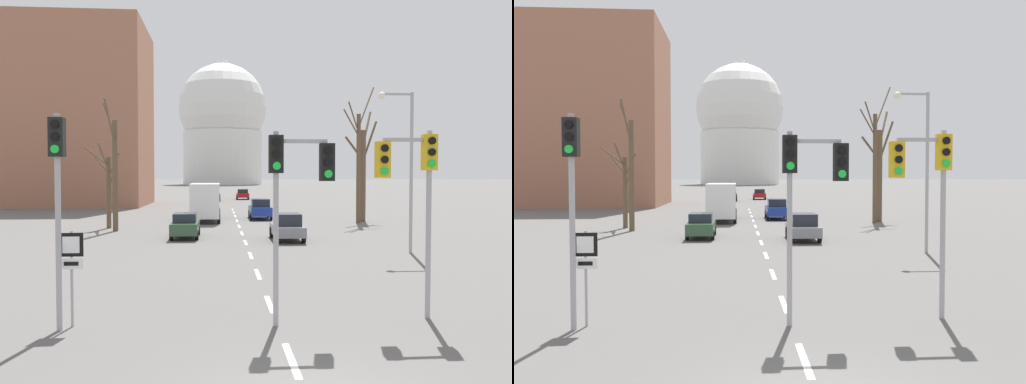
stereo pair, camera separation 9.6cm
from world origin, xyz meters
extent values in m
cube|color=silver|center=(0.00, 2.55, 0.00)|extent=(0.16, 2.00, 0.01)
cube|color=silver|center=(0.00, 7.05, 0.00)|extent=(0.16, 2.00, 0.01)
cube|color=silver|center=(0.00, 11.55, 0.00)|extent=(0.16, 2.00, 0.01)
cube|color=silver|center=(0.00, 16.05, 0.00)|extent=(0.16, 2.00, 0.01)
cube|color=silver|center=(0.00, 20.55, 0.00)|extent=(0.16, 2.00, 0.01)
cube|color=silver|center=(0.00, 25.05, 0.00)|extent=(0.16, 2.00, 0.01)
cube|color=silver|center=(0.00, 29.55, 0.00)|extent=(0.16, 2.00, 0.01)
cube|color=silver|center=(0.00, 34.05, 0.00)|extent=(0.16, 2.00, 0.01)
cube|color=silver|center=(0.00, 38.55, 0.00)|extent=(0.16, 2.00, 0.01)
cube|color=silver|center=(0.00, 43.05, 0.00)|extent=(0.16, 2.00, 0.01)
cube|color=silver|center=(0.00, 47.55, 0.00)|extent=(0.16, 2.00, 0.01)
cylinder|color=#9E9EA3|center=(-5.45, 4.92, 2.68)|extent=(0.14, 0.14, 5.37)
cube|color=black|center=(-5.45, 4.92, 4.79)|extent=(0.36, 0.28, 0.96)
cylinder|color=black|center=(-5.45, 4.75, 5.08)|extent=(0.20, 0.06, 0.20)
cylinder|color=black|center=(-5.45, 4.75, 4.79)|extent=(0.20, 0.06, 0.20)
cylinder|color=green|center=(-5.45, 4.75, 4.49)|extent=(0.20, 0.06, 0.20)
cylinder|color=#9E9EA3|center=(-0.06, 4.92, 2.48)|extent=(0.14, 0.14, 4.97)
cube|color=black|center=(-0.06, 4.92, 4.39)|extent=(0.36, 0.28, 0.96)
cylinder|color=black|center=(-0.06, 4.75, 4.68)|extent=(0.20, 0.06, 0.20)
cylinder|color=black|center=(-0.06, 4.75, 4.39)|extent=(0.20, 0.06, 0.20)
cylinder|color=green|center=(-0.06, 4.75, 4.09)|extent=(0.20, 0.06, 0.20)
cube|color=#9E9EA3|center=(0.59, 4.92, 4.72)|extent=(1.31, 0.10, 0.10)
cube|color=black|center=(1.25, 4.92, 4.19)|extent=(0.36, 0.28, 0.96)
cylinder|color=black|center=(1.25, 4.75, 4.48)|extent=(0.20, 0.06, 0.20)
cylinder|color=black|center=(1.25, 4.75, 4.19)|extent=(0.20, 0.06, 0.20)
cylinder|color=green|center=(1.25, 4.75, 3.89)|extent=(0.20, 0.06, 0.20)
cylinder|color=#9E9EA3|center=(4.10, 5.30, 2.52)|extent=(0.14, 0.14, 5.05)
cube|color=gold|center=(4.10, 5.30, 4.47)|extent=(0.36, 0.28, 0.96)
cylinder|color=black|center=(4.10, 5.13, 4.76)|extent=(0.20, 0.06, 0.20)
cylinder|color=black|center=(4.10, 5.13, 4.47)|extent=(0.20, 0.06, 0.20)
cylinder|color=green|center=(4.10, 5.13, 4.17)|extent=(0.20, 0.06, 0.20)
cube|color=#9E9EA3|center=(3.47, 5.30, 4.80)|extent=(1.27, 0.10, 0.10)
cube|color=gold|center=(2.83, 5.30, 4.27)|extent=(0.36, 0.28, 0.96)
cylinder|color=black|center=(2.83, 5.13, 4.56)|extent=(0.20, 0.06, 0.20)
cylinder|color=black|center=(2.83, 5.13, 4.27)|extent=(0.20, 0.06, 0.20)
cylinder|color=green|center=(2.83, 5.13, 3.97)|extent=(0.20, 0.06, 0.20)
cylinder|color=#9E9EA3|center=(-5.23, 5.22, 1.22)|extent=(0.07, 0.07, 2.45)
cube|color=black|center=(-5.23, 5.20, 2.10)|extent=(0.60, 0.03, 0.60)
cube|color=white|center=(-5.23, 5.18, 2.10)|extent=(0.42, 0.01, 0.42)
cube|color=white|center=(-5.23, 5.20, 1.62)|extent=(0.60, 0.03, 0.28)
cube|color=black|center=(-5.23, 5.18, 1.62)|extent=(0.36, 0.01, 0.10)
cylinder|color=#9E9EA3|center=(7.94, 16.24, 3.95)|extent=(0.16, 0.16, 7.89)
cube|color=#9E9EA3|center=(7.18, 16.24, 7.79)|extent=(1.52, 0.10, 0.10)
sphere|color=#F2EAC6|center=(6.42, 16.24, 7.71)|extent=(0.36, 0.36, 0.36)
cube|color=black|center=(-2.28, 65.65, 0.70)|extent=(1.90, 4.38, 0.76)
cube|color=#1E232D|center=(-2.28, 65.43, 1.37)|extent=(1.61, 2.10, 0.58)
cylinder|color=black|center=(-3.18, 67.01, 0.32)|extent=(0.18, 0.64, 0.64)
cylinder|color=black|center=(-1.38, 67.01, 0.32)|extent=(0.18, 0.64, 0.64)
cylinder|color=black|center=(-3.18, 64.29, 0.32)|extent=(0.18, 0.64, 0.64)
cylinder|color=black|center=(-1.38, 64.29, 0.32)|extent=(0.18, 0.64, 0.64)
cube|color=#2D4C33|center=(-3.56, 23.11, 0.65)|extent=(1.61, 3.98, 0.68)
cube|color=#1E232D|center=(-3.56, 22.92, 1.26)|extent=(1.37, 1.91, 0.54)
cylinder|color=black|center=(-4.32, 24.35, 0.31)|extent=(0.18, 0.62, 0.62)
cylinder|color=black|center=(-2.81, 24.35, 0.31)|extent=(0.18, 0.62, 0.62)
cylinder|color=black|center=(-4.32, 21.88, 0.31)|extent=(0.18, 0.62, 0.62)
cylinder|color=black|center=(-2.81, 21.88, 0.31)|extent=(0.18, 0.62, 0.62)
cube|color=slate|center=(2.49, 21.41, 0.63)|extent=(1.70, 3.81, 0.58)
cube|color=#1E232D|center=(2.49, 21.22, 1.26)|extent=(1.45, 1.83, 0.68)
cylinder|color=black|center=(1.69, 22.59, 0.34)|extent=(0.18, 0.68, 0.68)
cylinder|color=black|center=(3.29, 22.59, 0.34)|extent=(0.18, 0.68, 0.68)
cylinder|color=black|center=(1.69, 20.23, 0.34)|extent=(0.18, 0.68, 0.68)
cylinder|color=black|center=(3.29, 20.23, 0.34)|extent=(0.18, 0.68, 0.68)
cube|color=maroon|center=(2.18, 70.07, 0.67)|extent=(1.86, 3.91, 0.64)
cube|color=#1E232D|center=(2.18, 69.88, 1.30)|extent=(1.58, 1.88, 0.62)
cylinder|color=black|center=(1.30, 71.28, 0.34)|extent=(0.18, 0.69, 0.69)
cylinder|color=black|center=(3.06, 71.28, 0.34)|extent=(0.18, 0.69, 0.69)
cylinder|color=black|center=(1.30, 68.86, 0.34)|extent=(0.18, 0.69, 0.69)
cylinder|color=black|center=(3.06, 68.86, 0.34)|extent=(0.18, 0.69, 0.69)
cube|color=navy|center=(2.06, 35.58, 0.73)|extent=(1.79, 4.12, 0.75)
cube|color=#1E232D|center=(2.06, 35.38, 1.44)|extent=(1.52, 1.98, 0.67)
cylinder|color=black|center=(1.22, 36.86, 0.35)|extent=(0.18, 0.71, 0.71)
cylinder|color=black|center=(2.91, 36.86, 0.35)|extent=(0.18, 0.71, 0.71)
cylinder|color=black|center=(1.22, 34.30, 0.35)|extent=(0.18, 0.71, 0.71)
cylinder|color=black|center=(2.91, 34.30, 0.35)|extent=(0.18, 0.71, 0.71)
cube|color=#333842|center=(-2.62, 36.72, 1.49)|extent=(2.20, 2.00, 2.10)
cube|color=white|center=(-2.62, 33.12, 1.79)|extent=(2.30, 5.20, 2.70)
cylinder|color=black|center=(-3.72, 36.72, 0.44)|extent=(0.24, 0.88, 0.88)
cylinder|color=black|center=(-1.52, 36.72, 0.44)|extent=(0.24, 0.88, 0.88)
cylinder|color=black|center=(-3.72, 31.69, 0.44)|extent=(0.24, 0.88, 0.88)
cylinder|color=black|center=(-1.52, 31.69, 0.44)|extent=(0.24, 0.88, 0.88)
cylinder|color=brown|center=(-9.44, 28.95, 2.56)|extent=(0.33, 0.33, 5.12)
cylinder|color=brown|center=(-9.14, 28.52, 3.51)|extent=(0.65, 0.97, 1.27)
cylinder|color=brown|center=(-9.68, 28.34, 5.19)|extent=(0.55, 1.32, 1.91)
cylinder|color=brown|center=(-9.97, 29.21, 4.56)|extent=(1.13, 0.68, 1.25)
cylinder|color=brown|center=(-10.31, 29.09, 5.18)|extent=(1.83, 0.45, 1.39)
cylinder|color=brown|center=(-8.93, 28.47, 4.59)|extent=(1.06, 1.10, 1.77)
cylinder|color=brown|center=(10.32, 32.71, 3.76)|extent=(0.52, 0.52, 7.52)
cylinder|color=brown|center=(9.52, 32.43, 6.02)|extent=(1.75, 0.78, 1.96)
cylinder|color=brown|center=(11.02, 33.78, 8.03)|extent=(1.38, 2.35, 2.64)
cylinder|color=brown|center=(11.06, 33.24, 6.67)|extent=(1.62, 1.26, 3.44)
cylinder|color=brown|center=(-8.57, 26.99, 3.78)|extent=(0.36, 0.36, 7.56)
cylinder|color=brown|center=(-8.68, 27.69, 6.30)|extent=(0.33, 1.52, 2.66)
cylinder|color=brown|center=(-9.05, 27.45, 7.75)|extent=(1.05, 1.08, 2.26)
cylinder|color=brown|center=(-8.64, 25.77, 7.34)|extent=(0.25, 2.54, 2.82)
cylinder|color=brown|center=(9.59, 31.36, 4.34)|extent=(0.33, 0.33, 8.68)
cylinder|color=brown|center=(10.58, 32.47, 9.56)|extent=(1.91, 2.42, 3.33)
cylinder|color=brown|center=(9.04, 30.89, 8.39)|extent=(1.17, 1.08, 2.32)
cylinder|color=brown|center=(8.80, 30.79, 7.97)|extent=(1.57, 1.33, 1.95)
cylinder|color=silver|center=(0.00, 192.68, 10.46)|extent=(31.38, 31.38, 20.92)
sphere|color=silver|center=(0.00, 192.68, 30.51)|extent=(34.87, 34.87, 34.87)
cylinder|color=silver|center=(0.00, 192.68, 46.20)|extent=(4.18, 4.18, 6.10)
cube|color=#9E664C|center=(-19.63, 56.83, 11.22)|extent=(18.00, 14.00, 22.43)
camera|label=1|loc=(-1.50, -7.64, 3.87)|focal=35.00mm
camera|label=2|loc=(-1.41, -7.64, 3.87)|focal=35.00mm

